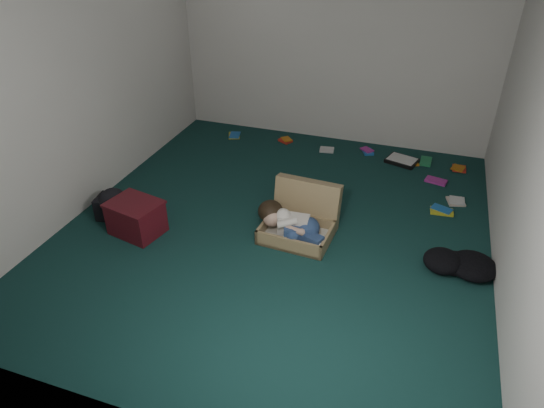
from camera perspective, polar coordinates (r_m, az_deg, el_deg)
The scene contains 12 objects.
floor at distance 4.81m, azimuth 0.57°, elevation -2.64°, with size 4.50×4.50×0.00m, color #123532.
wall_back at distance 6.30m, azimuth 7.42°, elevation 18.61°, with size 4.50×4.50×0.00m, color silver.
wall_front at distance 2.42m, azimuth -16.29°, elevation -5.92°, with size 4.50×4.50×0.00m, color silver.
wall_left at distance 5.16m, azimuth -21.60°, elevation 13.69°, with size 4.50×4.50×0.00m, color silver.
wall_right at distance 4.10m, azimuth 28.53°, elevation 7.56°, with size 4.50×4.50×0.00m, color silver.
suitcase at distance 4.67m, azimuth 3.43°, elevation -1.80°, with size 0.69×0.68×0.48m.
person at distance 4.53m, azimuth 2.21°, elevation -2.32°, with size 0.70×0.37×0.30m.
maroon_bin at distance 4.82m, azimuth -15.70°, elevation -1.54°, with size 0.55×0.47×0.33m.
backpack at distance 5.13m, azimuth -18.06°, elevation -0.29°, with size 0.42×0.34×0.25m, color black, non-canonical shape.
clothing_pile at distance 4.55m, azimuth 20.85°, elevation -6.23°, with size 0.48×0.39×0.15m, color black, non-canonical shape.
paper_tray at distance 6.21m, azimuth 15.04°, elevation 4.96°, with size 0.42×0.36×0.05m.
book_scatter at distance 6.08m, azimuth 12.49°, elevation 4.55°, with size 3.15×1.40×0.02m.
Camera 1 is at (1.23, -3.76, 2.74)m, focal length 32.00 mm.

